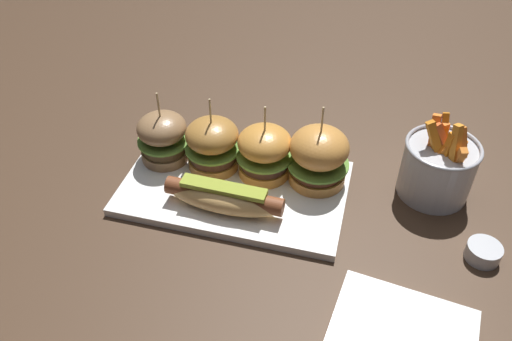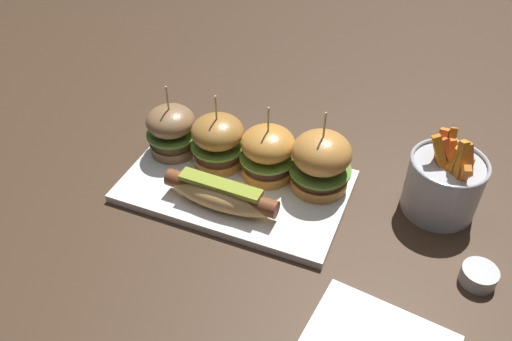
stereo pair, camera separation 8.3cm
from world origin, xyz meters
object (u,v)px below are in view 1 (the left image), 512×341
(platter_main, at_px, (235,188))
(slider_center_left, at_px, (213,144))
(hot_dog, at_px, (226,198))
(fries_bucket, at_px, (438,167))
(slider_far_right, at_px, (319,156))
(sauce_ramekin, at_px, (483,252))
(slider_center_right, at_px, (264,152))
(slider_far_left, at_px, (163,137))

(platter_main, xyz_separation_m, slider_center_left, (-0.05, 0.04, 0.05))
(hot_dog, bearing_deg, platter_main, 93.30)
(fries_bucket, bearing_deg, slider_far_right, -169.57)
(slider_far_right, bearing_deg, fries_bucket, 10.43)
(fries_bucket, height_order, sauce_ramekin, fries_bucket)
(hot_dog, relative_size, sauce_ramekin, 3.78)
(slider_center_left, bearing_deg, slider_far_right, 2.72)
(hot_dog, xyz_separation_m, slider_center_right, (0.04, 0.10, 0.02))
(fries_bucket, distance_m, sauce_ramekin, 0.15)
(slider_far_right, bearing_deg, slider_center_right, -176.89)
(slider_far_left, xyz_separation_m, slider_center_right, (0.18, 0.01, 0.00))
(sauce_ramekin, bearing_deg, slider_far_left, 171.12)
(slider_far_right, relative_size, fries_bucket, 0.97)
(slider_center_right, height_order, sauce_ramekin, slider_center_right)
(slider_center_right, relative_size, sauce_ramekin, 2.66)
(slider_center_left, bearing_deg, platter_main, -39.00)
(platter_main, height_order, slider_far_left, slider_far_left)
(slider_center_right, bearing_deg, slider_center_left, -177.68)
(slider_far_right, relative_size, sauce_ramekin, 2.88)
(fries_bucket, bearing_deg, slider_center_left, -173.28)
(platter_main, height_order, slider_far_right, slider_far_right)
(slider_far_left, bearing_deg, slider_center_right, 1.78)
(slider_far_left, distance_m, slider_far_right, 0.27)
(fries_bucket, bearing_deg, platter_main, -165.36)
(platter_main, distance_m, slider_center_right, 0.08)
(platter_main, bearing_deg, sauce_ramekin, -6.52)
(slider_center_right, distance_m, sauce_ramekin, 0.37)
(slider_center_left, distance_m, slider_far_right, 0.18)
(hot_dog, height_order, slider_far_left, slider_far_left)
(slider_far_left, height_order, slider_center_right, same)
(slider_far_left, relative_size, slider_far_right, 0.92)
(hot_dog, relative_size, slider_center_right, 1.42)
(hot_dog, bearing_deg, sauce_ramekin, 1.58)
(hot_dog, relative_size, fries_bucket, 1.27)
(slider_far_left, bearing_deg, platter_main, -15.40)
(slider_center_right, height_order, slider_far_right, slider_far_right)
(fries_bucket, bearing_deg, sauce_ramekin, -60.44)
(slider_far_right, bearing_deg, hot_dog, -140.48)
(slider_far_right, bearing_deg, slider_far_left, -177.78)
(hot_dog, bearing_deg, fries_bucket, 23.74)
(hot_dog, distance_m, slider_far_right, 0.17)
(hot_dog, bearing_deg, slider_far_right, 39.52)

